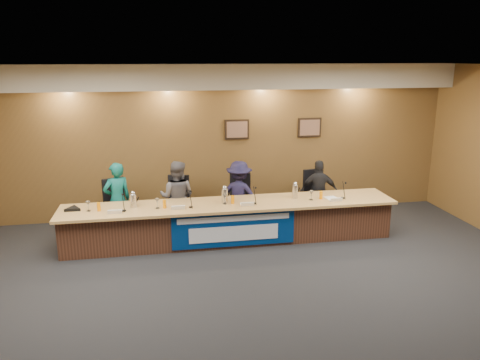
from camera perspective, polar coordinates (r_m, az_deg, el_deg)
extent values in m
plane|color=black|center=(6.73, 2.15, -15.00)|extent=(10.00, 10.00, 0.00)
cube|color=silver|center=(5.83, 2.47, 13.40)|extent=(10.00, 8.00, 0.04)
cube|color=brown|center=(9.93, -2.69, 4.72)|extent=(10.00, 0.04, 3.20)
cube|color=beige|center=(9.54, -2.59, 12.47)|extent=(10.00, 0.50, 0.50)
cube|color=#48281A|center=(8.72, -1.19, -5.23)|extent=(6.00, 0.80, 0.70)
cube|color=tan|center=(8.55, -1.15, -2.99)|extent=(6.10, 0.95, 0.05)
cube|color=navy|center=(8.33, -0.74, -6.01)|extent=(2.20, 0.02, 0.65)
cube|color=silver|center=(8.25, -0.73, -4.74)|extent=(2.00, 0.01, 0.10)
cube|color=silver|center=(8.35, -0.73, -6.55)|extent=(1.60, 0.01, 0.28)
cube|color=black|center=(9.92, -0.38, 6.19)|extent=(0.52, 0.04, 0.42)
cube|color=black|center=(10.31, 8.47, 6.36)|extent=(0.52, 0.04, 0.42)
imported|color=#0C5852|center=(9.13, -14.72, -2.36)|extent=(0.62, 0.52, 1.44)
imported|color=#555259|center=(9.10, -7.67, -2.08)|extent=(0.82, 0.72, 1.43)
imported|color=black|center=(9.24, -0.10, -1.87)|extent=(1.02, 0.81, 1.38)
imported|color=black|center=(9.66, 9.58, -1.48)|extent=(0.83, 0.47, 1.33)
cube|color=black|center=(9.30, -14.58, -3.60)|extent=(0.64, 0.64, 0.08)
cube|color=black|center=(9.27, -7.65, -3.29)|extent=(0.58, 0.58, 0.08)
cube|color=black|center=(9.39, -0.20, -2.91)|extent=(0.61, 0.61, 0.08)
cube|color=black|center=(9.80, 9.34, -2.35)|extent=(0.55, 0.55, 0.08)
cube|color=white|center=(8.23, -15.05, -3.73)|extent=(0.24, 0.08, 0.10)
cylinder|color=black|center=(8.35, -13.95, -3.65)|extent=(0.07, 0.07, 0.02)
cylinder|color=#FF8E02|center=(8.45, -16.84, -3.15)|extent=(0.06, 0.06, 0.15)
cylinder|color=silver|center=(8.49, -18.02, -3.06)|extent=(0.08, 0.08, 0.18)
cube|color=white|center=(8.24, -7.53, -3.32)|extent=(0.24, 0.08, 0.10)
cylinder|color=black|center=(8.34, -6.02, -3.28)|extent=(0.07, 0.07, 0.02)
cylinder|color=#FF8E02|center=(8.35, -9.19, -2.91)|extent=(0.06, 0.06, 0.15)
cylinder|color=silver|center=(8.36, -10.05, -2.83)|extent=(0.08, 0.08, 0.18)
cube|color=white|center=(8.35, 0.94, -2.93)|extent=(0.24, 0.08, 0.10)
cylinder|color=black|center=(8.51, 1.76, -2.85)|extent=(0.07, 0.07, 0.02)
cylinder|color=#FF8E02|center=(8.50, -0.90, -2.40)|extent=(0.06, 0.06, 0.15)
cylinder|color=silver|center=(8.47, -1.89, -2.36)|extent=(0.08, 0.08, 0.18)
cube|color=white|center=(8.79, 11.67, -2.32)|extent=(0.24, 0.08, 0.10)
cylinder|color=black|center=(9.03, 12.41, -2.15)|extent=(0.07, 0.07, 0.02)
cylinder|color=#FF8E02|center=(8.89, 9.84, -1.84)|extent=(0.06, 0.06, 0.15)
cylinder|color=silver|center=(8.80, 8.68, -1.86)|extent=(0.08, 0.08, 0.18)
cylinder|color=silver|center=(8.49, -12.89, -2.50)|extent=(0.12, 0.12, 0.24)
cylinder|color=silver|center=(8.55, -1.88, -1.92)|extent=(0.12, 0.12, 0.26)
cylinder|color=silver|center=(8.86, 6.72, -1.40)|extent=(0.11, 0.11, 0.26)
cylinder|color=black|center=(8.65, -19.69, -3.33)|extent=(0.32, 0.32, 0.05)
cube|color=white|center=(8.98, 11.18, -2.21)|extent=(0.26, 0.33, 0.01)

